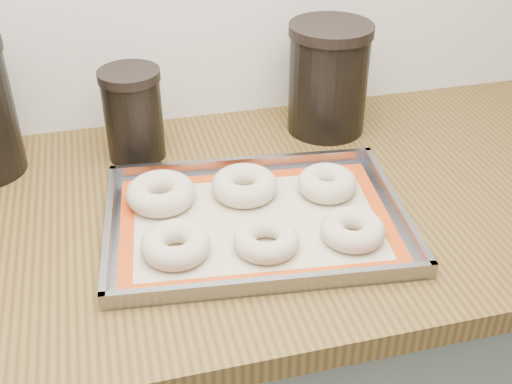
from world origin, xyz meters
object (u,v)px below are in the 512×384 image
object	(u,v)px
bagel_front_left	(176,245)
bagel_back_right	(327,183)
bagel_front_mid	(266,240)
canister_right	(328,78)
bagel_front_right	(353,230)
bagel_back_left	(161,193)
canister_mid	(133,114)
baking_tray	(256,220)
bagel_back_mid	(244,185)

from	to	relation	value
bagel_front_left	bagel_back_right	world-z (taller)	bagel_back_right
bagel_front_mid	canister_right	size ratio (longest dim) A/B	0.46
bagel_front_right	bagel_back_left	bearing A→B (deg)	147.89
bagel_back_left	canister_right	bearing A→B (deg)	28.64
bagel_front_mid	bagel_back_right	bearing A→B (deg)	41.02
bagel_back_left	canister_mid	distance (m)	0.19
bagel_back_right	canister_mid	xyz separation A→B (m)	(-0.29, 0.21, 0.06)
bagel_back_left	canister_mid	size ratio (longest dim) A/B	0.67
baking_tray	bagel_front_left	bearing A→B (deg)	-159.31
bagel_front_mid	bagel_back_mid	xyz separation A→B (m)	(0.00, 0.15, 0.00)
bagel_back_mid	bagel_back_left	bearing A→B (deg)	176.02
bagel_front_left	bagel_back_left	distance (m)	0.14
bagel_front_left	bagel_back_left	bearing A→B (deg)	91.60
bagel_back_left	baking_tray	bearing A→B (deg)	-32.65
canister_right	bagel_back_left	bearing A→B (deg)	-151.36
bagel_back_mid	canister_right	distance (m)	0.30
baking_tray	bagel_front_mid	xyz separation A→B (m)	(-0.00, -0.07, 0.01)
baking_tray	bagel_back_mid	world-z (taller)	bagel_back_mid
bagel_front_left	canister_mid	bearing A→B (deg)	94.68
bagel_front_left	canister_right	bearing A→B (deg)	43.54
bagel_back_left	bagel_front_mid	bearing A→B (deg)	-49.42
bagel_front_mid	bagel_back_left	world-z (taller)	bagel_back_left
canister_right	bagel_back_mid	bearing A→B (deg)	-136.72
baking_tray	bagel_back_right	bearing A→B (deg)	20.34
canister_right	bagel_back_right	bearing A→B (deg)	-108.92
bagel_front_right	canister_right	distance (m)	0.38
bagel_back_mid	canister_mid	xyz separation A→B (m)	(-0.16, 0.18, 0.06)
bagel_front_mid	bagel_back_right	world-z (taller)	bagel_back_right
bagel_back_right	bagel_front_mid	bearing A→B (deg)	-138.98
bagel_front_left	canister_mid	distance (m)	0.32
bagel_front_left	baking_tray	bearing A→B (deg)	20.69
baking_tray	bagel_back_mid	size ratio (longest dim) A/B	4.55
bagel_back_mid	canister_right	size ratio (longest dim) A/B	0.52
bagel_front_right	bagel_back_left	size ratio (longest dim) A/B	0.86
bagel_front_left	canister_right	world-z (taller)	canister_right
bagel_front_right	bagel_back_mid	size ratio (longest dim) A/B	0.89
baking_tray	canister_right	size ratio (longest dim) A/B	2.34
bagel_back_right	canister_mid	world-z (taller)	canister_mid
baking_tray	bagel_front_right	size ratio (longest dim) A/B	5.11
bagel_front_left	bagel_back_mid	size ratio (longest dim) A/B	0.93
bagel_back_mid	bagel_front_left	bearing A→B (deg)	-136.04
baking_tray	bagel_back_mid	bearing A→B (deg)	89.90
baking_tray	bagel_back_mid	distance (m)	0.08
bagel_back_mid	bagel_front_right	bearing A→B (deg)	-50.65
bagel_front_left	canister_right	size ratio (longest dim) A/B	0.48
bagel_front_right	bagel_back_left	distance (m)	0.31
bagel_front_left	bagel_front_right	size ratio (longest dim) A/B	1.05
bagel_back_left	bagel_back_right	xyz separation A→B (m)	(0.27, -0.04, -0.00)
baking_tray	bagel_front_mid	bearing A→B (deg)	-91.96
bagel_back_mid	canister_mid	distance (m)	0.25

